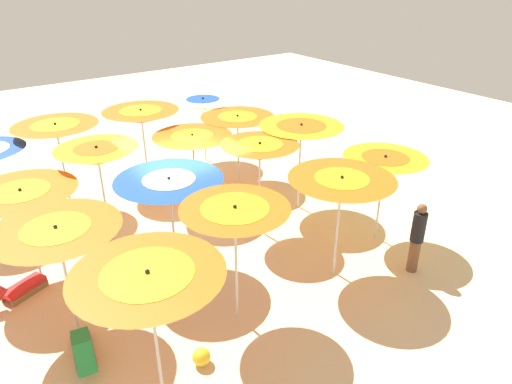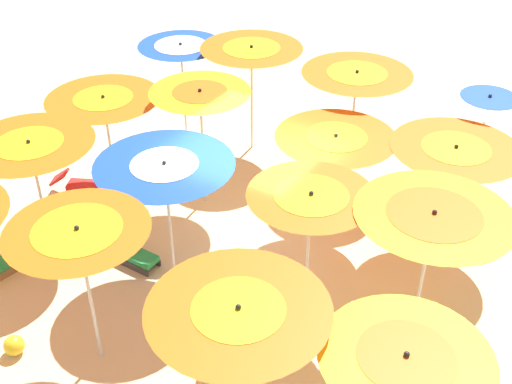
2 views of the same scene
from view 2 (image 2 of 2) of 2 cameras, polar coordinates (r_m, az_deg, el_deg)
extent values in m
cube|color=beige|center=(12.22, -0.31, -5.17)|extent=(37.98, 37.98, 0.04)
cylinder|color=silver|center=(9.83, -14.25, -9.27)|extent=(0.05, 0.05, 2.29)
cone|color=orange|center=(9.10, -15.26, -4.03)|extent=(1.98, 1.98, 0.33)
cone|color=yellow|center=(9.06, -15.32, -3.68)|extent=(1.22, 1.22, 0.21)
sphere|color=black|center=(8.98, -15.44, -3.04)|extent=(0.07, 0.07, 0.07)
cylinder|color=silver|center=(8.63, -1.43, -16.13)|extent=(0.05, 0.05, 2.20)
cone|color=orange|center=(7.81, -1.54, -11.00)|extent=(2.23, 2.23, 0.31)
cone|color=yellow|center=(7.75, -1.55, -10.57)|extent=(1.12, 1.12, 0.15)
sphere|color=black|center=(7.68, -1.56, -10.04)|extent=(0.07, 0.07, 0.07)
cone|color=yellow|center=(7.71, 12.87, -14.67)|extent=(1.98, 1.98, 0.33)
cone|color=orange|center=(7.65, 12.95, -14.28)|extent=(1.12, 1.12, 0.19)
sphere|color=black|center=(7.56, 13.07, -13.69)|extent=(0.07, 0.07, 0.07)
cylinder|color=silver|center=(12.34, -18.26, -0.76)|extent=(0.05, 0.05, 2.01)
cone|color=orange|center=(11.82, -19.12, 3.24)|extent=(2.24, 2.24, 0.40)
cone|color=yellow|center=(11.77, -19.21, 3.66)|extent=(1.17, 1.17, 0.21)
sphere|color=black|center=(11.71, -19.33, 4.20)|extent=(0.07, 0.07, 0.07)
cylinder|color=silver|center=(11.19, -7.55, -2.84)|extent=(0.05, 0.05, 2.09)
cone|color=#1947B2|center=(10.60, -7.97, 1.66)|extent=(2.30, 2.30, 0.34)
cone|color=white|center=(10.55, -8.01, 2.08)|extent=(1.11, 1.11, 0.16)
sphere|color=black|center=(10.50, -8.05, 2.57)|extent=(0.07, 0.07, 0.07)
cylinder|color=silver|center=(10.23, 4.50, -6.31)|extent=(0.05, 0.05, 2.21)
cone|color=orange|center=(9.55, 4.80, -1.27)|extent=(1.90, 1.90, 0.41)
cone|color=yellow|center=(9.49, 4.83, -0.81)|extent=(1.10, 1.10, 0.24)
sphere|color=black|center=(9.41, 4.87, -0.11)|extent=(0.07, 0.07, 0.07)
cylinder|color=silver|center=(10.12, 14.24, -7.85)|extent=(0.05, 0.05, 2.26)
cone|color=yellow|center=(9.42, 15.19, -2.75)|extent=(2.25, 2.25, 0.36)
cone|color=orange|center=(9.38, 15.26, -2.36)|extent=(1.34, 1.34, 0.22)
sphere|color=black|center=(9.30, 15.39, -1.70)|extent=(0.07, 0.07, 0.07)
cylinder|color=silver|center=(13.61, -12.60, 3.56)|extent=(0.05, 0.05, 1.94)
cone|color=orange|center=(13.15, -13.13, 7.20)|extent=(2.24, 2.24, 0.43)
cone|color=yellow|center=(13.10, -13.19, 7.63)|extent=(1.15, 1.15, 0.22)
sphere|color=black|center=(13.04, -13.27, 8.15)|extent=(0.07, 0.07, 0.07)
cylinder|color=silver|center=(12.93, -4.65, 3.40)|extent=(0.05, 0.05, 2.25)
cone|color=yellow|center=(12.39, -4.89, 7.86)|extent=(1.92, 1.92, 0.43)
cone|color=orange|center=(12.35, -4.92, 8.29)|extent=(1.05, 1.05, 0.23)
sphere|color=black|center=(12.29, -4.95, 8.88)|extent=(0.07, 0.07, 0.07)
cylinder|color=silver|center=(12.13, 6.64, 0.09)|extent=(0.05, 0.05, 1.94)
cone|color=orange|center=(11.62, 6.95, 4.05)|extent=(2.16, 2.16, 0.36)
cone|color=yellow|center=(11.57, 6.98, 4.45)|extent=(1.10, 1.10, 0.18)
sphere|color=black|center=(11.51, 7.02, 4.95)|extent=(0.07, 0.07, 0.07)
cylinder|color=silver|center=(12.20, 16.23, -0.94)|extent=(0.05, 0.05, 1.96)
cone|color=orange|center=(11.69, 16.99, 2.98)|extent=(2.25, 2.25, 0.35)
cone|color=yellow|center=(11.65, 17.06, 3.36)|extent=(1.17, 1.17, 0.18)
sphere|color=black|center=(11.59, 17.15, 3.84)|extent=(0.07, 0.07, 0.07)
cylinder|color=silver|center=(15.64, -6.34, 8.57)|extent=(0.05, 0.05, 2.01)
cone|color=#1947B2|center=(15.24, -6.58, 11.97)|extent=(1.95, 1.95, 0.40)
cone|color=white|center=(15.21, -6.60, 12.26)|extent=(1.19, 1.19, 0.24)
sphere|color=black|center=(15.15, -6.64, 12.78)|extent=(0.07, 0.07, 0.07)
cylinder|color=silver|center=(14.79, -0.38, 7.77)|extent=(0.05, 0.05, 2.27)
cone|color=orange|center=(14.32, -0.40, 11.83)|extent=(2.22, 2.22, 0.37)
cone|color=yellow|center=(14.29, -0.40, 12.16)|extent=(1.24, 1.24, 0.21)
sphere|color=black|center=(14.24, -0.40, 12.63)|extent=(0.07, 0.07, 0.07)
cylinder|color=silver|center=(13.90, 8.38, 5.38)|extent=(0.05, 0.05, 2.21)
cone|color=orange|center=(13.41, 8.78, 9.52)|extent=(2.23, 2.23, 0.39)
cone|color=yellow|center=(13.37, 8.81, 9.88)|extent=(1.21, 1.21, 0.21)
sphere|color=black|center=(13.32, 8.86, 10.39)|extent=(0.07, 0.07, 0.07)
cylinder|color=silver|center=(13.97, 18.86, 3.40)|extent=(0.05, 0.05, 1.99)
cone|color=white|center=(13.51, 19.64, 7.01)|extent=(2.12, 2.12, 0.43)
cone|color=#1947B2|center=(13.47, 19.72, 7.41)|extent=(1.13, 1.13, 0.23)
sphere|color=black|center=(13.41, 19.83, 7.93)|extent=(0.07, 0.07, 0.07)
cube|color=#333338|center=(12.19, -10.14, -5.36)|extent=(0.06, 0.98, 0.14)
cube|color=#333338|center=(12.01, -11.20, -6.21)|extent=(0.06, 0.98, 0.14)
cube|color=green|center=(12.03, -10.72, -5.35)|extent=(0.37, 0.98, 0.10)
cube|color=green|center=(12.28, -13.09, -3.50)|extent=(0.35, 0.37, 0.35)
cube|color=olive|center=(12.71, -20.78, -5.51)|extent=(0.87, 0.17, 0.14)
cube|color=olive|center=(12.49, -20.02, -6.14)|extent=(0.87, 0.17, 0.14)
cube|color=green|center=(12.53, -20.51, -5.40)|extent=(0.91, 0.45, 0.10)
cube|color=olive|center=(14.25, -14.19, 0.55)|extent=(0.40, 0.80, 0.14)
cube|color=olive|center=(13.98, -14.63, -0.24)|extent=(0.40, 0.80, 0.14)
cube|color=red|center=(14.05, -14.47, 0.56)|extent=(0.68, 0.93, 0.10)
cube|color=red|center=(14.18, -16.85, 1.27)|extent=(0.47, 0.48, 0.28)
sphere|color=yellow|center=(10.93, -20.43, -12.48)|extent=(0.32, 0.32, 0.32)
camera|label=1|loc=(9.67, -66.35, 5.43)|focal=32.61mm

